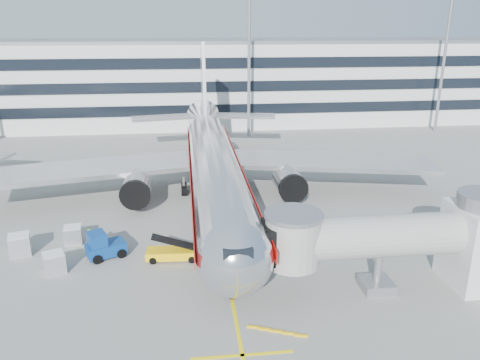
{
  "coord_description": "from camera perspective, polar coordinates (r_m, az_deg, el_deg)",
  "views": [
    {
      "loc": [
        -2.78,
        -36.31,
        18.16
      ],
      "look_at": [
        2.25,
        6.1,
        4.0
      ],
      "focal_mm": 35.0,
      "sensor_mm": 36.0,
      "label": 1
    }
  ],
  "objects": [
    {
      "name": "jet_bridge",
      "position": [
        35.06,
        19.33,
        -6.81
      ],
      "size": [
        17.8,
        4.5,
        7.0
      ],
      "color": "silver",
      "rests_on": "ground"
    },
    {
      "name": "stop_bar",
      "position": [
        28.89,
        0.29,
        -20.58
      ],
      "size": [
        6.0,
        0.25,
        0.01
      ],
      "primitive_type": "cube",
      "color": "yellow",
      "rests_on": "ground"
    },
    {
      "name": "light_mast_east",
      "position": [
        90.27,
        23.82,
        14.78
      ],
      "size": [
        2.4,
        1.2,
        25.45
      ],
      "color": "gray",
      "rests_on": "ground"
    },
    {
      "name": "belt_loader",
      "position": [
        38.81,
        -8.18,
        -8.74
      ],
      "size": [
        4.53,
        1.84,
        2.15
      ],
      "color": "yellow",
      "rests_on": "ground"
    },
    {
      "name": "main_jet",
      "position": [
        50.08,
        -3.32,
        2.17
      ],
      "size": [
        50.95,
        48.7,
        16.06
      ],
      "color": "silver",
      "rests_on": "ground"
    },
    {
      "name": "baggage_tug",
      "position": [
        40.16,
        -16.32,
        -7.74
      ],
      "size": [
        3.52,
        2.94,
        2.3
      ],
      "color": "navy",
      "rests_on": "ground"
    },
    {
      "name": "ramp_worker",
      "position": [
        41.52,
        -17.69,
        -7.01
      ],
      "size": [
        0.81,
        0.86,
        1.99
      ],
      "primitive_type": "imported",
      "rotation": [
        0.0,
        0.0,
        0.94
      ],
      "color": "#B8F619",
      "rests_on": "ground"
    },
    {
      "name": "ground",
      "position": [
        40.69,
        -2.15,
        -8.17
      ],
      "size": [
        180.0,
        180.0,
        0.0
      ],
      "primitive_type": "plane",
      "color": "gray",
      "rests_on": "ground"
    },
    {
      "name": "cargo_container_left",
      "position": [
        39.21,
        -21.7,
        -9.34
      ],
      "size": [
        1.97,
        1.97,
        1.59
      ],
      "color": "silver",
      "rests_on": "ground"
    },
    {
      "name": "terminal",
      "position": [
        94.86,
        -5.16,
        12.0
      ],
      "size": [
        150.0,
        24.25,
        15.6
      ],
      "color": "silver",
      "rests_on": "ground"
    },
    {
      "name": "cargo_container_right",
      "position": [
        43.58,
        -19.67,
        -6.31
      ],
      "size": [
        1.65,
        1.65,
        1.55
      ],
      "color": "silver",
      "rests_on": "ground"
    },
    {
      "name": "cargo_container_front",
      "position": [
        43.16,
        -25.27,
        -7.15
      ],
      "size": [
        2.02,
        2.02,
        1.74
      ],
      "color": "silver",
      "rests_on": "ground"
    },
    {
      "name": "light_mast_centre",
      "position": [
        79.11,
        1.12,
        15.96
      ],
      "size": [
        2.4,
        1.2,
        25.45
      ],
      "color": "gray",
      "rests_on": "ground"
    },
    {
      "name": "lead_in_line",
      "position": [
        49.81,
        -3.1,
        -3.06
      ],
      "size": [
        0.25,
        70.0,
        0.01
      ],
      "primitive_type": "cube",
      "color": "yellow",
      "rests_on": "ground"
    }
  ]
}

